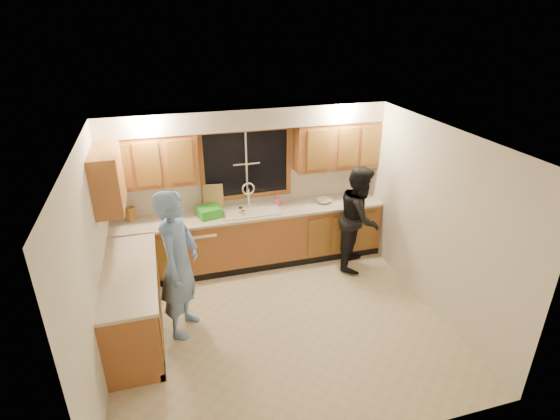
{
  "coord_description": "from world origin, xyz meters",
  "views": [
    {
      "loc": [
        -1.28,
        -4.43,
        3.75
      ],
      "look_at": [
        0.19,
        0.65,
        1.33
      ],
      "focal_mm": 28.0,
      "sensor_mm": 36.0,
      "label": 1
    }
  ],
  "objects_px": {
    "soap_bottle": "(277,200)",
    "man": "(179,264)",
    "sink": "(252,214)",
    "bowl": "(324,201)",
    "knife_block": "(131,214)",
    "stove": "(132,332)",
    "dish_crate": "(209,212)",
    "dishwasher": "(199,248)",
    "woman": "(359,218)"
  },
  "relations": [
    {
      "from": "soap_bottle",
      "to": "man",
      "type": "bearing_deg",
      "value": -138.35
    },
    {
      "from": "sink",
      "to": "bowl",
      "type": "height_order",
      "value": "sink"
    },
    {
      "from": "knife_block",
      "to": "man",
      "type": "bearing_deg",
      "value": -102.29
    },
    {
      "from": "stove",
      "to": "man",
      "type": "xyz_separation_m",
      "value": [
        0.6,
        0.48,
        0.51
      ]
    },
    {
      "from": "sink",
      "to": "man",
      "type": "distance_m",
      "value": 1.81
    },
    {
      "from": "sink",
      "to": "bowl",
      "type": "bearing_deg",
      "value": -0.14
    },
    {
      "from": "stove",
      "to": "soap_bottle",
      "type": "height_order",
      "value": "soap_bottle"
    },
    {
      "from": "knife_block",
      "to": "bowl",
      "type": "distance_m",
      "value": 2.98
    },
    {
      "from": "stove",
      "to": "bowl",
      "type": "xyz_separation_m",
      "value": [
        3.0,
        1.82,
        0.5
      ]
    },
    {
      "from": "man",
      "to": "stove",
      "type": "bearing_deg",
      "value": 152.46
    },
    {
      "from": "stove",
      "to": "sink",
      "type": "bearing_deg",
      "value": 45.39
    },
    {
      "from": "dish_crate",
      "to": "bowl",
      "type": "bearing_deg",
      "value": 0.23
    },
    {
      "from": "dishwasher",
      "to": "bowl",
      "type": "xyz_separation_m",
      "value": [
        2.05,
        0.01,
        0.54
      ]
    },
    {
      "from": "dish_crate",
      "to": "bowl",
      "type": "distance_m",
      "value": 1.86
    },
    {
      "from": "dishwasher",
      "to": "stove",
      "type": "relative_size",
      "value": 0.91
    },
    {
      "from": "woman",
      "to": "dish_crate",
      "type": "xyz_separation_m",
      "value": [
        -2.25,
        0.5,
        0.16
      ]
    },
    {
      "from": "stove",
      "to": "knife_block",
      "type": "xyz_separation_m",
      "value": [
        0.02,
        1.99,
        0.58
      ]
    },
    {
      "from": "sink",
      "to": "dishwasher",
      "type": "xyz_separation_m",
      "value": [
        -0.85,
        -0.01,
        -0.45
      ]
    },
    {
      "from": "stove",
      "to": "woman",
      "type": "height_order",
      "value": "woman"
    },
    {
      "from": "knife_block",
      "to": "bowl",
      "type": "relative_size",
      "value": 0.88
    },
    {
      "from": "bowl",
      "to": "stove",
      "type": "bearing_deg",
      "value": -148.75
    },
    {
      "from": "stove",
      "to": "man",
      "type": "relative_size",
      "value": 0.47
    },
    {
      "from": "stove",
      "to": "man",
      "type": "height_order",
      "value": "man"
    },
    {
      "from": "dishwasher",
      "to": "knife_block",
      "type": "relative_size",
      "value": 3.88
    },
    {
      "from": "stove",
      "to": "soap_bottle",
      "type": "distance_m",
      "value": 3.03
    },
    {
      "from": "knife_block",
      "to": "soap_bottle",
      "type": "bearing_deg",
      "value": -34.23
    },
    {
      "from": "knife_block",
      "to": "dish_crate",
      "type": "height_order",
      "value": "knife_block"
    },
    {
      "from": "dishwasher",
      "to": "soap_bottle",
      "type": "relative_size",
      "value": 4.46
    },
    {
      "from": "man",
      "to": "knife_block",
      "type": "height_order",
      "value": "man"
    },
    {
      "from": "sink",
      "to": "woman",
      "type": "relative_size",
      "value": 0.52
    },
    {
      "from": "dish_crate",
      "to": "dishwasher",
      "type": "bearing_deg",
      "value": -178.7
    },
    {
      "from": "sink",
      "to": "soap_bottle",
      "type": "relative_size",
      "value": 4.67
    },
    {
      "from": "woman",
      "to": "dishwasher",
      "type": "bearing_deg",
      "value": 110.76
    },
    {
      "from": "man",
      "to": "dish_crate",
      "type": "xyz_separation_m",
      "value": [
        0.54,
        1.34,
        0.03
      ]
    },
    {
      "from": "dishwasher",
      "to": "man",
      "type": "relative_size",
      "value": 0.43
    },
    {
      "from": "dish_crate",
      "to": "stove",
      "type": "bearing_deg",
      "value": -122.18
    },
    {
      "from": "sink",
      "to": "dish_crate",
      "type": "bearing_deg",
      "value": -179.1
    },
    {
      "from": "dish_crate",
      "to": "sink",
      "type": "bearing_deg",
      "value": 0.9
    },
    {
      "from": "knife_block",
      "to": "dish_crate",
      "type": "xyz_separation_m",
      "value": [
        1.12,
        -0.18,
        -0.03
      ]
    },
    {
      "from": "dishwasher",
      "to": "sink",
      "type": "bearing_deg",
      "value": 0.99
    },
    {
      "from": "woman",
      "to": "bowl",
      "type": "xyz_separation_m",
      "value": [
        -0.39,
        0.51,
        0.12
      ]
    },
    {
      "from": "dishwasher",
      "to": "bowl",
      "type": "distance_m",
      "value": 2.12
    },
    {
      "from": "bowl",
      "to": "sink",
      "type": "bearing_deg",
      "value": 179.86
    },
    {
      "from": "dish_crate",
      "to": "soap_bottle",
      "type": "xyz_separation_m",
      "value": [
        1.11,
        0.13,
        0.02
      ]
    },
    {
      "from": "man",
      "to": "soap_bottle",
      "type": "height_order",
      "value": "man"
    },
    {
      "from": "sink",
      "to": "woman",
      "type": "xyz_separation_m",
      "value": [
        1.59,
        -0.51,
        -0.03
      ]
    },
    {
      "from": "soap_bottle",
      "to": "bowl",
      "type": "distance_m",
      "value": 0.76
    },
    {
      "from": "knife_block",
      "to": "bowl",
      "type": "height_order",
      "value": "knife_block"
    },
    {
      "from": "stove",
      "to": "knife_block",
      "type": "bearing_deg",
      "value": 89.29
    },
    {
      "from": "dishwasher",
      "to": "man",
      "type": "distance_m",
      "value": 1.49
    }
  ]
}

